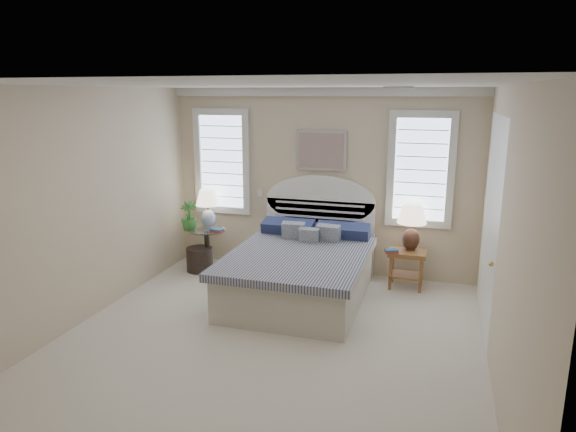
# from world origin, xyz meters

# --- Properties ---
(floor) EXTENTS (4.50, 5.00, 0.01)m
(floor) POSITION_xyz_m (0.00, 0.00, 0.00)
(floor) COLOR beige
(floor) RESTS_ON ground
(ceiling) EXTENTS (4.50, 5.00, 0.01)m
(ceiling) POSITION_xyz_m (0.00, 0.00, 2.70)
(ceiling) COLOR silver
(ceiling) RESTS_ON wall_back
(wall_back) EXTENTS (4.50, 0.02, 2.70)m
(wall_back) POSITION_xyz_m (0.00, 2.50, 1.35)
(wall_back) COLOR #C6B694
(wall_back) RESTS_ON floor
(wall_left) EXTENTS (0.02, 5.00, 2.70)m
(wall_left) POSITION_xyz_m (-2.25, 0.00, 1.35)
(wall_left) COLOR #C6B694
(wall_left) RESTS_ON floor
(wall_right) EXTENTS (0.02, 5.00, 2.70)m
(wall_right) POSITION_xyz_m (2.25, 0.00, 1.35)
(wall_right) COLOR #C6B694
(wall_right) RESTS_ON floor
(crown_molding) EXTENTS (4.50, 0.08, 0.12)m
(crown_molding) POSITION_xyz_m (0.00, 2.46, 2.64)
(crown_molding) COLOR silver
(crown_molding) RESTS_ON wall_back
(hvac_vent) EXTENTS (0.30, 0.20, 0.02)m
(hvac_vent) POSITION_xyz_m (1.20, 0.80, 2.68)
(hvac_vent) COLOR #B2B2B2
(hvac_vent) RESTS_ON ceiling
(switch_plate) EXTENTS (0.08, 0.01, 0.12)m
(switch_plate) POSITION_xyz_m (-0.95, 2.48, 1.15)
(switch_plate) COLOR silver
(switch_plate) RESTS_ON wall_back
(window_left) EXTENTS (0.90, 0.06, 1.60)m
(window_left) POSITION_xyz_m (-1.55, 2.48, 1.60)
(window_left) COLOR #C9DEFF
(window_left) RESTS_ON wall_back
(window_right) EXTENTS (0.90, 0.06, 1.60)m
(window_right) POSITION_xyz_m (1.40, 2.48, 1.60)
(window_right) COLOR #C9DEFF
(window_right) RESTS_ON wall_back
(painting) EXTENTS (0.74, 0.04, 0.58)m
(painting) POSITION_xyz_m (0.00, 2.46, 1.82)
(painting) COLOR silver
(painting) RESTS_ON wall_back
(closet_door) EXTENTS (0.02, 1.80, 2.40)m
(closet_door) POSITION_xyz_m (2.23, 1.20, 1.20)
(closet_door) COLOR white
(closet_door) RESTS_ON floor
(bed) EXTENTS (1.72, 2.28, 1.47)m
(bed) POSITION_xyz_m (0.00, 1.46, 0.39)
(bed) COLOR beige
(bed) RESTS_ON floor
(side_table_left) EXTENTS (0.56, 0.56, 0.63)m
(side_table_left) POSITION_xyz_m (-1.65, 2.05, 0.39)
(side_table_left) COLOR black
(side_table_left) RESTS_ON floor
(nightstand_right) EXTENTS (0.50, 0.40, 0.53)m
(nightstand_right) POSITION_xyz_m (1.30, 2.15, 0.39)
(nightstand_right) COLOR #9A6232
(nightstand_right) RESTS_ON floor
(floor_pot) EXTENTS (0.52, 0.52, 0.36)m
(floor_pot) POSITION_xyz_m (-1.73, 1.95, 0.18)
(floor_pot) COLOR black
(floor_pot) RESTS_ON floor
(lamp_left) EXTENTS (0.46, 0.46, 0.59)m
(lamp_left) POSITION_xyz_m (-1.68, 2.19, 0.99)
(lamp_left) COLOR white
(lamp_left) RESTS_ON side_table_left
(lamp_right) EXTENTS (0.51, 0.51, 0.65)m
(lamp_right) POSITION_xyz_m (1.33, 2.23, 0.92)
(lamp_right) COLOR black
(lamp_right) RESTS_ON nightstand_right
(potted_plant) EXTENTS (0.28, 0.28, 0.43)m
(potted_plant) POSITION_xyz_m (-1.87, 1.93, 0.85)
(potted_plant) COLOR #337F3B
(potted_plant) RESTS_ON side_table_left
(books_left) EXTENTS (0.20, 0.15, 0.05)m
(books_left) POSITION_xyz_m (-1.43, 1.95, 0.66)
(books_left) COLOR #9E3127
(books_left) RESTS_ON side_table_left
(books_right) EXTENTS (0.21, 0.18, 0.05)m
(books_right) POSITION_xyz_m (1.10, 2.00, 0.55)
(books_right) COLOR #9E3127
(books_right) RESTS_ON nightstand_right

